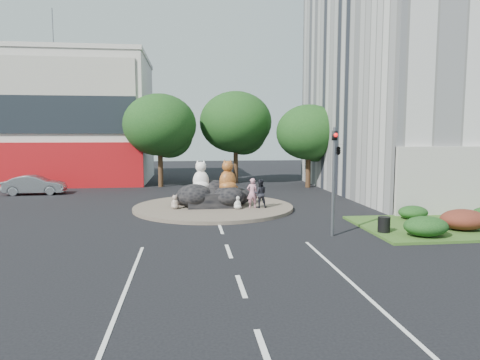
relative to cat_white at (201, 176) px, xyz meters
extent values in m
plane|color=black|center=(0.77, -10.32, -2.08)|extent=(120.00, 120.00, 0.00)
cylinder|color=brown|center=(0.77, -0.32, -1.98)|extent=(10.00, 10.00, 0.20)
cube|color=beige|center=(-17.23, 17.68, 3.92)|extent=(25.00, 12.00, 12.00)
cube|color=beige|center=(-17.23, 17.68, 10.12)|extent=(25.20, 12.20, 0.40)
cylinder|color=#595B60|center=(-14.23, 19.68, 12.82)|extent=(0.10, 0.10, 5.00)
cube|color=#2E521B|center=(12.77, -7.32, -2.02)|extent=(10.00, 6.00, 0.12)
cylinder|color=#382314|center=(-3.23, 11.68, -0.21)|extent=(0.44, 0.44, 3.74)
ellipsoid|color=black|center=(-3.23, 11.68, 3.44)|extent=(6.46, 6.46, 5.49)
sphere|color=black|center=(-2.43, 12.18, 2.59)|extent=(4.25, 4.25, 4.25)
sphere|color=black|center=(-3.93, 11.38, 2.85)|extent=(3.74, 3.74, 3.74)
cylinder|color=#382314|center=(3.77, 13.68, -0.10)|extent=(0.44, 0.44, 3.96)
ellipsoid|color=black|center=(3.77, 13.68, 3.77)|extent=(6.84, 6.84, 5.81)
sphere|color=black|center=(4.57, 14.18, 2.87)|extent=(4.50, 4.50, 4.50)
sphere|color=black|center=(3.07, 13.38, 3.14)|extent=(3.96, 3.96, 3.96)
cylinder|color=#382314|center=(9.77, 9.68, -0.43)|extent=(0.44, 0.44, 3.30)
ellipsoid|color=black|center=(9.77, 9.68, 2.79)|extent=(5.70, 5.70, 4.84)
sphere|color=black|center=(10.57, 10.18, 2.04)|extent=(3.75, 3.75, 3.75)
sphere|color=black|center=(9.07, 9.38, 2.27)|extent=(3.30, 3.30, 3.30)
ellipsoid|color=black|center=(9.77, -9.32, -1.51)|extent=(2.00, 1.60, 0.90)
ellipsoid|color=#4E2214|center=(12.27, -8.32, -1.47)|extent=(2.20, 1.76, 0.99)
ellipsoid|color=black|center=(11.27, -5.52, -1.60)|extent=(1.60, 1.28, 0.72)
cylinder|color=#595B60|center=(5.77, -8.32, 0.42)|extent=(0.14, 0.14, 5.00)
imported|color=black|center=(5.77, -8.32, 2.12)|extent=(0.21, 0.26, 1.30)
imported|color=black|center=(5.97, -8.32, 1.92)|extent=(0.26, 1.24, 0.50)
sphere|color=red|center=(5.77, -8.50, 2.57)|extent=(0.18, 0.18, 0.18)
cylinder|color=#595B60|center=(13.77, -2.32, 1.92)|extent=(0.18, 0.18, 8.00)
cylinder|color=#595B60|center=(12.77, -2.32, 5.92)|extent=(2.00, 0.12, 0.12)
cube|color=silver|center=(11.77, -2.32, 5.82)|extent=(0.50, 0.22, 0.12)
imported|color=#CE8599|center=(3.07, -1.45, -0.97)|extent=(0.70, 0.49, 1.83)
imported|color=black|center=(3.56, -1.46, -1.01)|extent=(0.88, 0.70, 1.75)
imported|color=#919498|center=(-12.72, 7.86, -1.33)|extent=(4.62, 1.80, 1.50)
cylinder|color=black|center=(8.27, -8.32, -1.60)|extent=(0.70, 0.70, 0.73)
camera|label=1|loc=(-0.83, -27.01, 2.58)|focal=32.00mm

